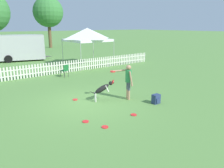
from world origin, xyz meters
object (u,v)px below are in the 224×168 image
object	(u,v)px
frisbee_near_dog	(86,121)
frisbee_far_scatter	(75,100)
frisbee_near_handler	(134,115)
leaping_dog	(103,88)
frisbee_midfield	(105,127)
tree_left_grove	(48,12)
folding_chair_center	(65,70)
equipment_trailer	(16,47)
handler_person	(128,78)
canopy_tent_main	(87,35)
backpack_on_grass	(156,99)

from	to	relation	value
frisbee_near_dog	frisbee_far_scatter	xyz separation A→B (m)	(0.84, 2.32, 0.00)
frisbee_far_scatter	frisbee_near_handler	bearing A→B (deg)	-72.51
leaping_dog	frisbee_midfield	bearing A→B (deg)	-9.25
frisbee_near_handler	tree_left_grove	bearing A→B (deg)	73.85
leaping_dog	frisbee_near_handler	distance (m)	2.10
tree_left_grove	folding_chair_center	bearing A→B (deg)	-109.83
folding_chair_center	equipment_trailer	size ratio (longest dim) A/B	0.14
frisbee_midfield	frisbee_near_handler	bearing A→B (deg)	6.48
frisbee_far_scatter	equipment_trailer	size ratio (longest dim) A/B	0.04
handler_person	canopy_tent_main	distance (m)	9.44
frisbee_near_handler	equipment_trailer	world-z (taller)	equipment_trailer
frisbee_near_dog	canopy_tent_main	bearing A→B (deg)	57.92
equipment_trailer	tree_left_grove	xyz separation A→B (m)	(7.52, 9.98, 3.84)
backpack_on_grass	tree_left_grove	distance (m)	27.32
handler_person	leaping_dog	bearing A→B (deg)	90.36
handler_person	frisbee_near_handler	xyz separation A→B (m)	(-1.05, -1.55, -0.98)
frisbee_midfield	folding_chair_center	xyz separation A→B (m)	(2.24, 7.54, 0.48)
frisbee_midfield	folding_chair_center	world-z (taller)	folding_chair_center
frisbee_midfield	tree_left_grove	xyz separation A→B (m)	(9.15, 26.70, 5.10)
frisbee_far_scatter	frisbee_midfield	bearing A→B (deg)	-100.08
frisbee_near_handler	frisbee_near_dog	distance (m)	1.85
handler_person	leaping_dog	distance (m)	1.21
frisbee_far_scatter	equipment_trailer	world-z (taller)	equipment_trailer
leaping_dog	canopy_tent_main	distance (m)	9.50
folding_chair_center	backpack_on_grass	bearing A→B (deg)	79.24
frisbee_near_handler	folding_chair_center	size ratio (longest dim) A/B	0.28
leaping_dog	frisbee_near_handler	xyz separation A→B (m)	(-0.02, -2.02, -0.57)
frisbee_near_handler	equipment_trailer	size ratio (longest dim) A/B	0.04
leaping_dog	frisbee_midfield	xyz separation A→B (m)	(-1.48, -2.19, -0.57)
canopy_tent_main	tree_left_grove	bearing A→B (deg)	78.29
frisbee_near_dog	backpack_on_grass	world-z (taller)	backpack_on_grass
handler_person	frisbee_midfield	xyz separation A→B (m)	(-2.52, -1.72, -0.98)
frisbee_near_dog	frisbee_midfield	distance (m)	0.82
folding_chair_center	equipment_trailer	bearing A→B (deg)	-104.00
frisbee_near_handler	tree_left_grove	distance (m)	28.09
backpack_on_grass	folding_chair_center	distance (m)	7.09
backpack_on_grass	canopy_tent_main	xyz separation A→B (m)	(2.66, 9.93, 2.34)
frisbee_near_dog	folding_chair_center	size ratio (longest dim) A/B	0.28
leaping_dog	frisbee_near_dog	xyz separation A→B (m)	(-1.77, -1.43, -0.57)
frisbee_near_handler	folding_chair_center	distance (m)	7.43
canopy_tent_main	frisbee_near_dog	bearing A→B (deg)	-122.08
frisbee_near_dog	frisbee_near_handler	bearing A→B (deg)	-18.76
canopy_tent_main	tree_left_grove	xyz separation A→B (m)	(3.37, 16.26, 2.58)
frisbee_far_scatter	backpack_on_grass	distance (m)	3.63
frisbee_near_dog	equipment_trailer	size ratio (longest dim) A/B	0.04
handler_person	leaping_dog	size ratio (longest dim) A/B	1.45
leaping_dog	frisbee_near_dog	world-z (taller)	leaping_dog
handler_person	tree_left_grove	xyz separation A→B (m)	(6.63, 24.98, 4.13)
frisbee_near_dog	frisbee_midfield	world-z (taller)	same
frisbee_far_scatter	tree_left_grove	bearing A→B (deg)	70.00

